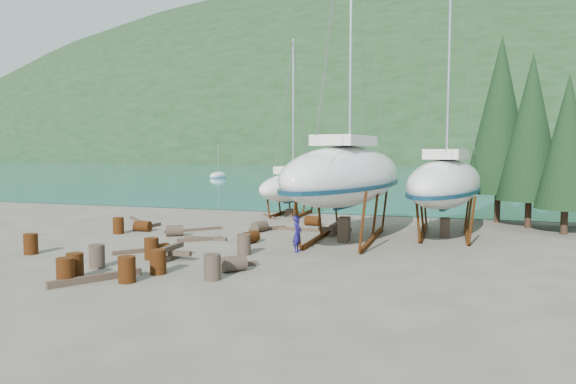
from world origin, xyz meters
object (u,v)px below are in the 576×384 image
(large_sailboat_far, at_px, (446,183))
(small_sailboat_shore, at_px, (292,187))
(worker, at_px, (297,234))
(large_sailboat_near, at_px, (347,175))

(large_sailboat_far, distance_m, small_sailboat_shore, 11.77)
(small_sailboat_shore, relative_size, worker, 7.50)
(small_sailboat_shore, bearing_deg, worker, -59.48)
(large_sailboat_near, height_order, large_sailboat_far, large_sailboat_near)
(large_sailboat_near, distance_m, small_sailboat_shore, 10.32)
(large_sailboat_far, xyz_separation_m, worker, (-6.10, -6.72, -1.97))
(large_sailboat_near, bearing_deg, small_sailboat_shore, 132.67)
(large_sailboat_near, height_order, worker, large_sailboat_near)
(large_sailboat_near, relative_size, worker, 12.41)
(worker, bearing_deg, large_sailboat_near, -20.18)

